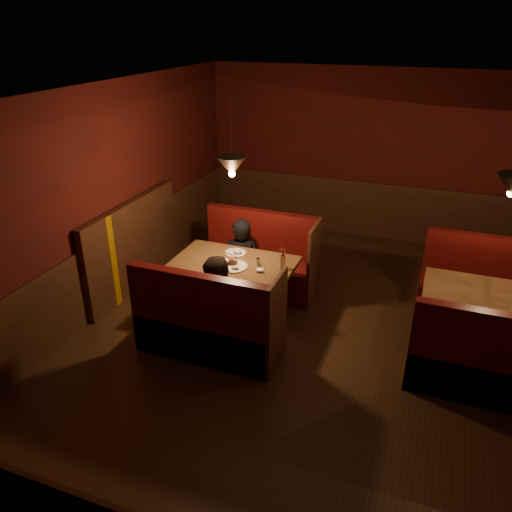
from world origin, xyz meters
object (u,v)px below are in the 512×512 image
at_px(main_table, 235,275).
at_px(diner_a, 241,246).
at_px(main_bench_near, 208,329).
at_px(diner_b, 220,291).
at_px(second_table, 484,308).
at_px(second_bench_near, 486,368).
at_px(main_bench_far, 260,266).
at_px(second_bench_far, 481,293).

height_order(main_table, diner_a, diner_a).
xyz_separation_m(main_bench_near, diner_b, (0.06, 0.23, 0.39)).
relative_size(second_table, second_bench_near, 0.90).
distance_m(main_table, main_bench_near, 0.91).
distance_m(main_bench_far, main_bench_near, 1.73).
bearing_deg(main_bench_far, second_bench_near, -24.38).
bearing_deg(diner_a, second_table, 160.74).
height_order(main_table, second_table, main_table).
bearing_deg(main_bench_near, main_table, 91.10).
height_order(main_bench_near, diner_b, diner_b).
relative_size(main_bench_far, second_bench_near, 1.10).
bearing_deg(main_table, diner_b, -83.00).
distance_m(main_bench_near, second_table, 3.18).
bearing_deg(main_bench_near, diner_b, 75.13).
xyz_separation_m(second_table, second_bench_near, (0.03, -0.83, -0.23)).
relative_size(main_table, main_bench_near, 0.91).
height_order(main_table, second_bench_near, second_bench_near).
bearing_deg(diner_a, second_bench_near, 146.37).
relative_size(main_table, diner_b, 1.01).
height_order(main_bench_far, diner_b, diner_b).
bearing_deg(second_bench_far, second_bench_near, -90.00).
bearing_deg(main_bench_far, second_bench_far, 5.95).
distance_m(main_table, second_table, 2.97).
bearing_deg(main_table, diner_a, 104.72).
bearing_deg(second_bench_near, second_bench_far, 90.00).
xyz_separation_m(main_bench_far, second_table, (2.94, -0.52, 0.21)).
bearing_deg(main_bench_far, diner_a, -121.45).
bearing_deg(diner_b, second_bench_far, 15.18).
xyz_separation_m(main_bench_far, diner_a, (-0.17, -0.28, 0.39)).
bearing_deg(diner_a, second_bench_far, 175.75).
height_order(main_bench_near, diner_a, diner_a).
height_order(main_bench_far, second_bench_near, main_bench_far).
height_order(second_bench_far, second_bench_near, same).
distance_m(diner_a, diner_b, 1.24).
xyz_separation_m(main_table, second_bench_far, (2.98, 1.17, -0.28)).
distance_m(second_bench_near, diner_b, 2.94).
bearing_deg(main_bench_near, second_bench_near, 7.41).
bearing_deg(main_bench_near, second_table, 22.45).
bearing_deg(diner_a, diner_b, 85.88).
distance_m(main_bench_near, diner_a, 1.51).
relative_size(second_bench_near, diner_b, 1.01).
bearing_deg(diner_b, main_bench_near, -121.59).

